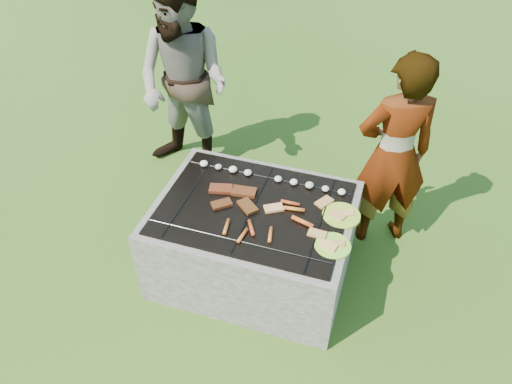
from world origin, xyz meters
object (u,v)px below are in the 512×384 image
at_px(fire_pit, 254,242).
at_px(bystander, 184,84).
at_px(plate_near, 332,246).
at_px(cook, 393,155).
at_px(plate_far, 341,215).

distance_m(fire_pit, bystander, 1.46).
relative_size(plate_near, bystander, 0.15).
bearing_deg(cook, bystander, -36.19).
xyz_separation_m(plate_far, cook, (0.24, 0.54, 0.15)).
relative_size(plate_far, bystander, 0.19).
distance_m(fire_pit, plate_far, 0.66).
bearing_deg(cook, fire_pit, 13.47).
xyz_separation_m(fire_pit, bystander, (-0.92, 0.98, 0.57)).
bearing_deg(plate_near, cook, 73.48).
bearing_deg(plate_far, plate_near, -90.16).
relative_size(plate_near, cook, 0.17).
bearing_deg(fire_pit, plate_near, -17.72).
xyz_separation_m(plate_near, cook, (0.24, 0.82, 0.15)).
height_order(cook, bystander, bystander).
bearing_deg(bystander, fire_pit, -35.33).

